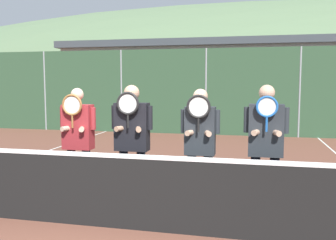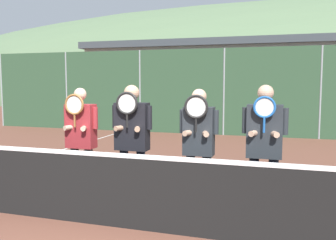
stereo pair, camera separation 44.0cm
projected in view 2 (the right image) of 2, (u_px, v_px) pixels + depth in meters
ground_plane at (115, 227)px, 4.93m from camera, size 120.00×120.00×0.00m
hill_distant at (269, 96)px, 53.11m from camera, size 117.85×65.47×22.92m
clubhouse_building at (227, 79)px, 21.15m from camera, size 15.78×5.50×4.12m
fence_back at (224, 92)px, 13.38m from camera, size 19.42×0.06×3.12m
tennis_net at (114, 189)px, 4.88m from camera, size 10.42×0.09×1.09m
court_line_left_sideline at (21, 162)px, 8.93m from camera, size 0.05×16.00×0.01m
player_leftmost at (81, 135)px, 5.89m from camera, size 0.59×0.34×1.81m
player_center_left at (132, 134)px, 5.56m from camera, size 0.63×0.34×1.86m
player_center_right at (199, 141)px, 5.30m from camera, size 0.56×0.34×1.81m
player_rightmost at (264, 142)px, 4.98m from camera, size 0.60×0.34×1.87m
car_far_left at (126, 105)px, 17.05m from camera, size 4.54×1.90×1.68m
car_left_of_center at (248, 107)px, 15.47m from camera, size 4.72×2.01×1.75m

